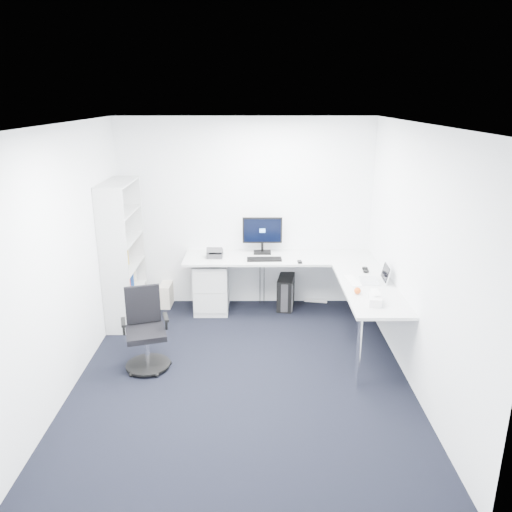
{
  "coord_description": "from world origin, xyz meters",
  "views": [
    {
      "loc": [
        0.13,
        -4.88,
        2.95
      ],
      "look_at": [
        0.15,
        1.05,
        1.05
      ],
      "focal_mm": 35.0,
      "sensor_mm": 36.0,
      "label": 1
    }
  ],
  "objects_px": {
    "bookshelf": "(123,253)",
    "laptop": "(370,273)",
    "l_desk": "(285,293)",
    "task_chair": "(146,331)",
    "monitor": "(262,235)"
  },
  "relations": [
    {
      "from": "bookshelf",
      "to": "monitor",
      "type": "bearing_deg",
      "value": 13.93
    },
    {
      "from": "bookshelf",
      "to": "monitor",
      "type": "height_order",
      "value": "bookshelf"
    },
    {
      "from": "monitor",
      "to": "laptop",
      "type": "bearing_deg",
      "value": -41.99
    },
    {
      "from": "l_desk",
      "to": "monitor",
      "type": "height_order",
      "value": "monitor"
    },
    {
      "from": "l_desk",
      "to": "laptop",
      "type": "distance_m",
      "value": 1.27
    },
    {
      "from": "task_chair",
      "to": "monitor",
      "type": "xyz_separation_m",
      "value": [
        1.32,
        1.76,
        0.62
      ]
    },
    {
      "from": "task_chair",
      "to": "monitor",
      "type": "height_order",
      "value": "monitor"
    },
    {
      "from": "bookshelf",
      "to": "laptop",
      "type": "distance_m",
      "value": 3.22
    },
    {
      "from": "l_desk",
      "to": "task_chair",
      "type": "relative_size",
      "value": 3.02
    },
    {
      "from": "l_desk",
      "to": "bookshelf",
      "type": "distance_m",
      "value": 2.24
    },
    {
      "from": "task_chair",
      "to": "bookshelf",
      "type": "bearing_deg",
      "value": 96.52
    },
    {
      "from": "l_desk",
      "to": "bookshelf",
      "type": "bearing_deg",
      "value": 178.68
    },
    {
      "from": "bookshelf",
      "to": "laptop",
      "type": "xyz_separation_m",
      "value": [
        3.14,
        -0.68,
        -0.03
      ]
    },
    {
      "from": "l_desk",
      "to": "bookshelf",
      "type": "relative_size",
      "value": 1.45
    },
    {
      "from": "l_desk",
      "to": "monitor",
      "type": "bearing_deg",
      "value": 120.98
    }
  ]
}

